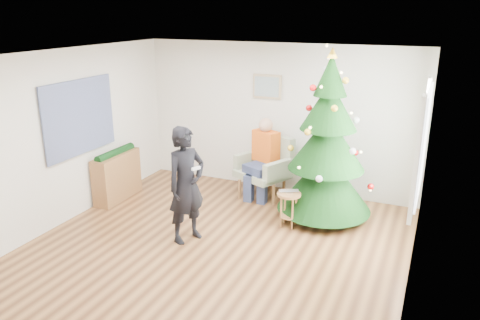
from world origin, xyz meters
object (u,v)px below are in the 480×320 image
at_px(standing_man, 186,185).
at_px(console, 117,176).
at_px(christmas_tree, 327,145).
at_px(stool, 289,209).
at_px(armchair, 265,174).

xyz_separation_m(standing_man, console, (-1.86, 0.84, -0.43)).
relative_size(christmas_tree, stool, 4.91).
height_order(stool, console, console).
bearing_deg(console, armchair, 25.38).
bearing_deg(christmas_tree, armchair, 157.23).
relative_size(armchair, console, 1.05).
bearing_deg(stool, christmas_tree, 53.08).
xyz_separation_m(christmas_tree, stool, (-0.40, -0.54, -0.91)).
relative_size(christmas_tree, console, 2.63).
xyz_separation_m(stool, standing_man, (-1.18, -0.98, 0.55)).
bearing_deg(stool, standing_man, -140.40).
relative_size(stool, armchair, 0.51).
distance_m(christmas_tree, standing_man, 2.22).
bearing_deg(console, christmas_tree, 9.31).
distance_m(christmas_tree, console, 3.59).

